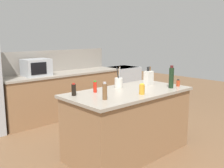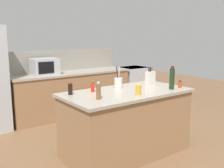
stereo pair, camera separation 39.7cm
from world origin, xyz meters
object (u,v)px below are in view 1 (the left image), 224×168
object	(u,v)px
knife_block	(149,78)
soy_sauce_bottle	(74,90)
microwave	(36,67)
spice_jar_paprika	(178,83)
hot_sauce_bottle	(95,87)
wine_bottle	(171,77)
honey_jar	(142,89)
pepper_grinder	(105,91)
range_oven	(122,84)
utensil_crock	(119,82)

from	to	relation	value
knife_block	soy_sauce_bottle	bearing A→B (deg)	174.06
microwave	soy_sauce_bottle	size ratio (longest dim) A/B	3.07
spice_jar_paprika	hot_sauce_bottle	size ratio (longest dim) A/B	0.66
soy_sauce_bottle	spice_jar_paprika	bearing A→B (deg)	-19.75
spice_jar_paprika	wine_bottle	distance (m)	0.22
knife_block	soy_sauce_bottle	size ratio (longest dim) A/B	1.75
microwave	soy_sauce_bottle	distance (m)	1.98
honey_jar	pepper_grinder	distance (m)	0.57
spice_jar_paprika	pepper_grinder	distance (m)	1.40
microwave	pepper_grinder	xyz separation A→B (m)	(-0.28, -2.36, -0.06)
knife_block	honey_jar	world-z (taller)	knife_block
range_oven	honey_jar	size ratio (longest dim) A/B	6.27
honey_jar	utensil_crock	bearing A→B (deg)	81.98
utensil_crock	honey_jar	bearing A→B (deg)	-98.02
microwave	spice_jar_paprika	size ratio (longest dim) A/B	4.70
soy_sauce_bottle	pepper_grinder	xyz separation A→B (m)	(0.16, -0.43, 0.02)
utensil_crock	honey_jar	xyz separation A→B (m)	(-0.07, -0.53, -0.01)
utensil_crock	honey_jar	distance (m)	0.53
knife_block	utensil_crock	xyz separation A→B (m)	(-0.53, 0.14, -0.03)
soy_sauce_bottle	pepper_grinder	bearing A→B (deg)	-69.80
range_oven	spice_jar_paprika	distance (m)	2.83
microwave	utensil_crock	distance (m)	1.98
hot_sauce_bottle	knife_block	bearing A→B (deg)	-7.72
honey_jar	soy_sauce_bottle	distance (m)	0.90
microwave	hot_sauce_bottle	xyz separation A→B (m)	(-0.11, -1.95, -0.09)
knife_block	honey_jar	size ratio (longest dim) A/B	1.98
microwave	hot_sauce_bottle	distance (m)	1.96
range_oven	hot_sauce_bottle	bearing A→B (deg)	-141.63
range_oven	soy_sauce_bottle	xyz separation A→B (m)	(-2.80, -1.92, 0.55)
pepper_grinder	wine_bottle	world-z (taller)	wine_bottle
knife_block	honey_jar	distance (m)	0.71
range_oven	hot_sauce_bottle	world-z (taller)	hot_sauce_bottle
soy_sauce_bottle	knife_block	bearing A→B (deg)	-7.12
range_oven	hot_sauce_bottle	distance (m)	3.20
knife_block	hot_sauce_bottle	xyz separation A→B (m)	(-0.99, 0.13, -0.04)
range_oven	knife_block	xyz separation A→B (m)	(-1.48, -2.09, 0.59)
utensil_crock	spice_jar_paprika	distance (m)	0.93
soy_sauce_bottle	pepper_grinder	world-z (taller)	pepper_grinder
spice_jar_paprika	wine_bottle	xyz separation A→B (m)	(-0.19, -0.01, 0.11)
utensil_crock	spice_jar_paprika	world-z (taller)	utensil_crock
honey_jar	soy_sauce_bottle	size ratio (longest dim) A/B	0.89
wine_bottle	hot_sauce_bottle	xyz separation A→B (m)	(-1.03, 0.53, -0.08)
pepper_grinder	wine_bottle	size ratio (longest dim) A/B	0.64
spice_jar_paprika	utensil_crock	bearing A→B (deg)	144.87
range_oven	microwave	bearing A→B (deg)	180.00
knife_block	wine_bottle	xyz separation A→B (m)	(0.04, -0.40, 0.05)
knife_block	pepper_grinder	bearing A→B (deg)	-165.69
utensil_crock	hot_sauce_bottle	distance (m)	0.46
hot_sauce_bottle	microwave	bearing A→B (deg)	86.81
pepper_grinder	hot_sauce_bottle	distance (m)	0.44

